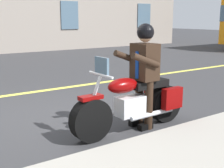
{
  "coord_description": "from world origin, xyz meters",
  "views": [
    {
      "loc": [
        2.06,
        5.16,
        1.81
      ],
      "look_at": [
        -0.68,
        1.15,
        0.75
      ],
      "focal_mm": 48.12,
      "sensor_mm": 36.0,
      "label": 1
    }
  ],
  "objects": [
    {
      "name": "motorcycle_main",
      "position": [
        -0.93,
        1.45,
        0.45
      ],
      "size": [
        2.21,
        0.62,
        1.26
      ],
      "color": "black",
      "rests_on": "ground_plane"
    },
    {
      "name": "ground_plane",
      "position": [
        0.0,
        0.0,
        0.0
      ],
      "size": [
        80.0,
        80.0,
        0.0
      ],
      "primitive_type": "plane",
      "color": "#333335"
    },
    {
      "name": "lane_center_stripe",
      "position": [
        0.0,
        -2.0,
        0.01
      ],
      "size": [
        60.0,
        0.16,
        0.01
      ],
      "primitive_type": "cube",
      "color": "#E5DB4C",
      "rests_on": "ground_plane"
    },
    {
      "name": "rider_main",
      "position": [
        -1.12,
        1.44,
        1.04
      ],
      "size": [
        0.63,
        0.56,
        1.74
      ],
      "color": "black",
      "rests_on": "ground_plane"
    }
  ]
}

